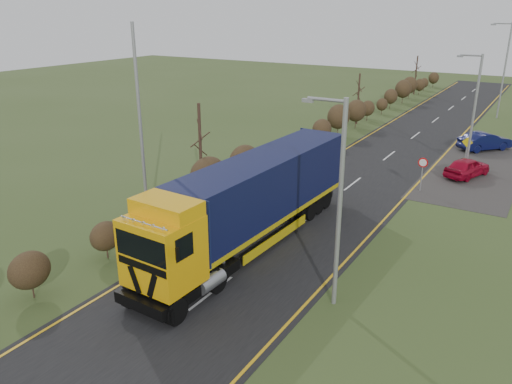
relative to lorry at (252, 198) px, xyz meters
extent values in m
plane|color=#36481F|center=(0.97, -0.75, -2.48)|extent=(160.00, 160.00, 0.00)
cube|color=black|center=(0.97, 9.25, -2.47)|extent=(8.00, 120.00, 0.02)
cube|color=#332F2D|center=(7.47, 19.25, -2.47)|extent=(6.00, 18.00, 0.02)
cube|color=gold|center=(-2.73, 9.25, -2.45)|extent=(0.12, 116.00, 0.01)
cube|color=gold|center=(4.67, 9.25, -2.45)|extent=(0.12, 116.00, 0.01)
cube|color=silver|center=(0.97, -4.75, -2.45)|extent=(0.12, 3.00, 0.01)
cube|color=silver|center=(0.97, 3.25, -2.45)|extent=(0.12, 3.00, 0.01)
cube|color=silver|center=(0.97, 11.25, -2.45)|extent=(0.12, 3.00, 0.01)
cube|color=silver|center=(0.97, 19.25, -2.45)|extent=(0.12, 3.00, 0.01)
cube|color=silver|center=(0.97, 27.25, -2.45)|extent=(0.12, 3.00, 0.01)
cube|color=silver|center=(0.97, 35.25, -2.45)|extent=(0.12, 3.00, 0.01)
cube|color=silver|center=(0.97, 43.25, -2.45)|extent=(0.12, 3.00, 0.01)
cube|color=silver|center=(0.97, 51.25, -2.45)|extent=(0.12, 3.00, 0.01)
cube|color=silver|center=(0.97, 59.25, -2.45)|extent=(0.12, 3.00, 0.01)
ellipsoid|color=black|center=(-5.00, -8.75, -1.23)|extent=(1.34, 1.74, 1.54)
ellipsoid|color=black|center=(-5.05, -4.75, -1.35)|extent=(1.21, 1.57, 1.39)
ellipsoid|color=black|center=(-5.03, -0.75, -1.00)|extent=(1.58, 2.06, 1.82)
ellipsoid|color=black|center=(-5.02, 3.25, -0.64)|extent=(1.96, 2.55, 2.25)
ellipsoid|color=black|center=(-5.07, 7.25, -0.77)|extent=(1.83, 2.38, 2.10)
ellipsoid|color=black|center=(-4.99, 11.25, -1.20)|extent=(1.37, 1.78, 1.57)
ellipsoid|color=black|center=(-5.10, 15.25, -1.36)|extent=(1.20, 1.56, 1.38)
ellipsoid|color=black|center=(-4.96, 19.25, -1.03)|extent=(1.55, 2.02, 1.78)
ellipsoid|color=black|center=(-5.13, 23.25, -0.66)|extent=(1.95, 2.53, 2.24)
ellipsoid|color=black|center=(-4.93, 27.25, -0.74)|extent=(1.85, 2.41, 2.13)
ellipsoid|color=black|center=(-5.15, 31.25, -1.17)|extent=(1.40, 1.81, 1.61)
ellipsoid|color=black|center=(-4.90, 35.25, -1.36)|extent=(1.19, 1.55, 1.37)
ellipsoid|color=black|center=(-5.18, 39.25, -1.06)|extent=(1.52, 1.97, 1.75)
ellipsoid|color=black|center=(-4.88, 43.25, -0.67)|extent=(1.93, 2.51, 2.22)
ellipsoid|color=black|center=(-5.20, 47.25, -0.72)|extent=(1.88, 2.44, 2.16)
ellipsoid|color=black|center=(-4.86, 51.25, -1.15)|extent=(1.43, 1.85, 1.64)
ellipsoid|color=black|center=(-5.22, 55.25, -1.37)|extent=(1.19, 1.55, 1.37)
ellipsoid|color=black|center=(-4.84, 59.25, -1.09)|extent=(1.49, 1.93, 1.71)
cylinder|color=#37241B|center=(-5.53, 3.25, 0.54)|extent=(0.18, 0.18, 6.05)
cylinder|color=#37241B|center=(-5.53, 29.25, 0.05)|extent=(0.18, 0.18, 5.06)
cylinder|color=#37241B|center=(-5.53, 51.25, 0.09)|extent=(0.18, 0.18, 5.15)
cube|color=black|center=(0.00, -5.46, -1.76)|extent=(2.68, 4.88, 0.47)
cube|color=#EAA50A|center=(0.00, -6.40, -0.04)|extent=(2.69, 2.39, 2.70)
cube|color=black|center=(0.00, -7.49, -1.91)|extent=(2.60, 0.22, 0.57)
cube|color=black|center=(-0.44, -7.55, -0.87)|extent=(0.63, 0.04, 1.12)
cube|color=black|center=(0.44, -7.55, -0.87)|extent=(0.63, 0.04, 1.12)
cube|color=black|center=(0.00, -7.52, 0.53)|extent=(2.44, 0.15, 0.99)
cube|color=black|center=(0.00, -7.55, -0.20)|extent=(2.39, 0.12, 0.29)
cube|color=#EAA50A|center=(0.00, -6.03, 1.60)|extent=(2.65, 1.55, 0.58)
cylinder|color=silver|center=(0.00, -7.28, 1.42)|extent=(2.29, 0.15, 0.06)
cube|color=black|center=(-1.49, -7.28, 0.58)|extent=(0.08, 0.12, 0.47)
cube|color=black|center=(1.49, -7.28, 0.58)|extent=(0.08, 0.12, 0.47)
cylinder|color=gray|center=(-1.20, -5.05, -1.70)|extent=(0.63, 1.37, 0.58)
cylinder|color=gray|center=(1.20, -5.05, -1.70)|extent=(0.63, 1.37, 0.58)
cube|color=gold|center=(0.00, 1.30, -1.21)|extent=(3.10, 13.19, 0.25)
cube|color=black|center=(0.00, 1.30, 0.35)|extent=(3.06, 12.78, 2.86)
cube|color=#0F183E|center=(0.00, 7.66, 0.35)|extent=(2.58, 0.16, 2.86)
cube|color=#0F183E|center=(0.00, -5.07, 0.35)|extent=(2.58, 0.16, 2.86)
cube|color=black|center=(0.00, 5.25, -1.81)|extent=(2.53, 3.83, 0.36)
cube|color=gold|center=(-1.27, 0.26, -1.91)|extent=(0.27, 5.72, 0.47)
cube|color=gold|center=(1.27, 0.26, -1.91)|extent=(0.27, 5.72, 0.47)
cylinder|color=black|center=(-1.09, -7.13, -1.94)|extent=(0.37, 1.09, 1.08)
cylinder|color=black|center=(1.09, -7.13, -1.94)|extent=(0.37, 1.09, 1.08)
cylinder|color=black|center=(-1.09, -4.53, -1.94)|extent=(0.37, 1.09, 1.08)
cylinder|color=black|center=(1.09, -4.53, -1.94)|extent=(0.37, 1.09, 1.08)
cylinder|color=black|center=(-1.09, 4.31, -1.94)|extent=(0.37, 1.09, 1.08)
cylinder|color=black|center=(1.09, 4.31, -1.94)|extent=(0.37, 1.09, 1.08)
cylinder|color=black|center=(-1.09, 5.35, -1.94)|extent=(0.37, 1.09, 1.08)
cylinder|color=black|center=(1.09, 5.35, -1.94)|extent=(0.37, 1.09, 1.08)
cylinder|color=black|center=(-1.09, 6.39, -1.94)|extent=(0.37, 1.09, 1.08)
cylinder|color=black|center=(1.09, 6.39, -1.94)|extent=(0.37, 1.09, 1.08)
imported|color=#A10822|center=(7.16, 16.89, -1.81)|extent=(2.86, 4.28, 1.35)
imported|color=#090D35|center=(7.13, 25.12, -1.74)|extent=(4.06, 4.47, 1.48)
cylinder|color=gray|center=(5.57, -2.79, 1.60)|extent=(0.18, 0.18, 8.17)
cylinder|color=gray|center=(4.84, -2.79, 5.55)|extent=(1.45, 0.12, 0.12)
cube|color=gray|center=(4.11, -2.79, 5.46)|extent=(0.41, 0.16, 0.13)
cylinder|color=gray|center=(6.77, 19.09, 1.59)|extent=(0.18, 0.18, 8.16)
cylinder|color=gray|center=(6.04, 19.09, 5.53)|extent=(1.45, 0.12, 0.12)
cube|color=gray|center=(5.32, 19.09, 5.44)|extent=(0.41, 0.16, 0.13)
cylinder|color=gray|center=(6.34, 39.76, 2.42)|extent=(0.18, 0.18, 9.81)
cylinder|color=gray|center=(5.47, 39.76, 7.16)|extent=(1.74, 0.12, 0.12)
cube|color=gray|center=(4.60, 39.76, 7.05)|extent=(0.49, 0.20, 0.15)
cylinder|color=gray|center=(-5.55, -1.43, 2.76)|extent=(0.16, 0.16, 10.49)
cylinder|color=gray|center=(5.17, 12.20, -1.52)|extent=(0.08, 0.08, 1.94)
cylinder|color=red|center=(5.17, 12.17, -0.55)|extent=(0.62, 0.04, 0.62)
cylinder|color=white|center=(5.17, 12.15, -0.55)|extent=(0.46, 0.02, 0.46)
cylinder|color=gray|center=(6.47, 20.31, -1.71)|extent=(0.08, 0.08, 1.54)
cube|color=#D9BE0C|center=(6.47, 20.26, -0.83)|extent=(0.78, 0.04, 0.78)
camera|label=1|loc=(11.84, -19.04, 8.54)|focal=35.00mm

